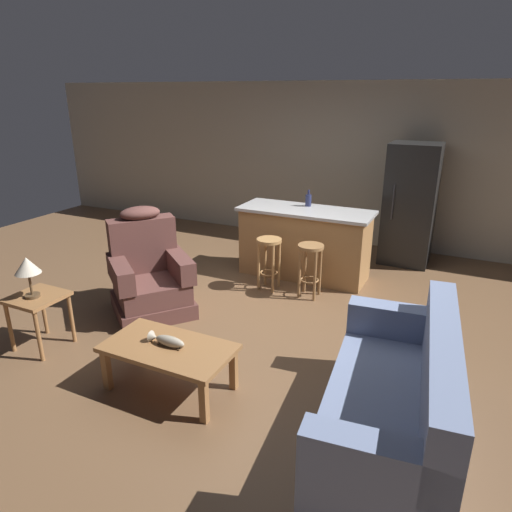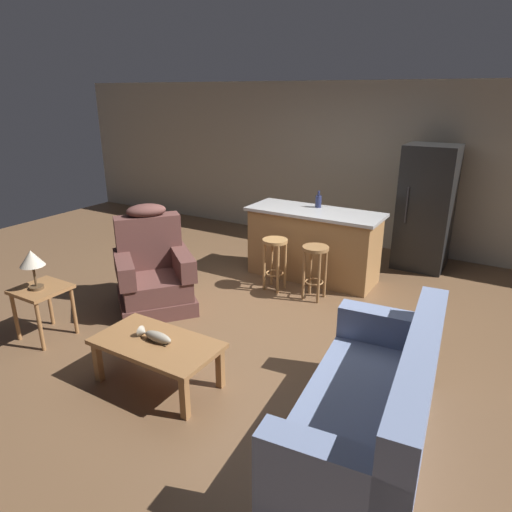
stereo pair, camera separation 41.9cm
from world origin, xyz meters
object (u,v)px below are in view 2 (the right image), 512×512
Objects in this scene: kitchen_island at (313,244)px; fish_figurine at (155,336)px; coffee_table at (157,347)px; bar_stool_left at (275,255)px; bottle_tall_green at (318,201)px; couch at (373,411)px; refrigerator at (426,208)px; recliner_near_lamp at (153,272)px; table_lamp at (32,260)px; bar_stool_right at (315,263)px; end_table at (42,296)px.

fish_figurine is at bearing -92.99° from kitchen_island.
coffee_table is 1.62× the size of bar_stool_left.
fish_figurine is at bearing -92.25° from bottle_tall_green.
couch reaches higher than fish_figurine.
kitchen_island is at bearing -134.61° from refrigerator.
table_lamp is at bearing -72.08° from recliner_near_lamp.
bar_stool_right reaches higher than fish_figurine.
couch is at bearing -58.39° from kitchen_island.
coffee_table is at bearing -22.46° from fish_figurine.
recliner_near_lamp is at bearing -129.25° from refrigerator.
couch is at bearing -47.62° from bar_stool_left.
coffee_table is at bearing -7.29° from recliner_near_lamp.
table_lamp is 0.60× the size of bar_stool_left.
bar_stool_right is at bearing -64.09° from kitchen_island.
coffee_table is 1.65m from table_lamp.
fish_figurine is 0.61× the size of end_table.
bar_stool_left reaches higher than end_table.
recliner_near_lamp is 3.88m from refrigerator.
end_table is 0.82× the size of bar_stool_right.
bar_stool_left and bar_stool_right have the same top height.
table_lamp is at bearing -124.76° from refrigerator.
coffee_table is 1.62× the size of bar_stool_right.
coffee_table is at bearing -0.35° from couch.
kitchen_island is (-1.71, 2.78, 0.14)m from couch.
end_table is at bearing 81.90° from table_lamp.
couch is 3.53× the size of end_table.
kitchen_island is 7.93× the size of bottle_tall_green.
kitchen_island is at bearing 93.85° from recliner_near_lamp.
coffee_table is at bearing 0.61° from table_lamp.
bar_stool_left is (-0.25, -0.63, -0.01)m from kitchen_island.
coffee_table is 0.61× the size of kitchen_island.
end_table is (-0.45, -1.15, 0.04)m from recliner_near_lamp.
couch is (1.87, 0.17, -0.12)m from fish_figurine.
recliner_near_lamp is at bearing -121.90° from bottle_tall_green.
end_table is 3.58m from bottle_tall_green.
end_table is at bearing -122.28° from bar_stool_left.
fish_figurine is 1.55m from end_table.
refrigerator reaches higher than fish_figurine.
recliner_near_lamp is (-1.12, 1.17, 0.06)m from coffee_table.
kitchen_island is at bearing -80.34° from bottle_tall_green.
bottle_tall_green reaches higher than bar_stool_left.
recliner_near_lamp is at bearing 68.96° from table_lamp.
recliner_near_lamp reaches higher than kitchen_island.
fish_figurine is (-0.02, 0.01, 0.10)m from coffee_table.
coffee_table is at bearing -0.75° from end_table.
coffee_table is 3.24× the size of fish_figurine.
fish_figurine reaches higher than coffee_table.
refrigerator is at bearing 72.38° from coffee_table.
refrigerator is (-0.53, 3.98, 0.54)m from couch.
bar_stool_left is at bearing 57.72° from end_table.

